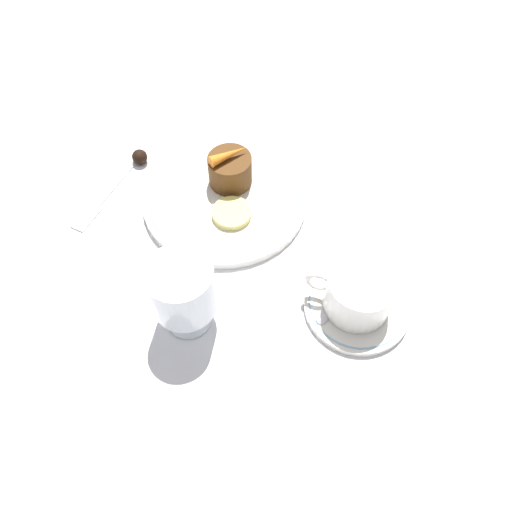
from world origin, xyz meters
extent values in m
plane|color=white|center=(0.00, 0.00, 0.00)|extent=(3.00, 3.00, 0.00)
cylinder|color=white|center=(0.00, -0.03, 0.01)|extent=(0.25, 0.25, 0.01)
torus|color=#8CB2D1|center=(0.00, -0.03, 0.01)|extent=(0.23, 0.23, 0.00)
cylinder|color=white|center=(-0.22, 0.09, 0.01)|extent=(0.14, 0.14, 0.01)
torus|color=#8CB2D1|center=(-0.22, 0.09, 0.01)|extent=(0.13, 0.13, 0.00)
cylinder|color=white|center=(-0.22, 0.09, 0.04)|extent=(0.09, 0.09, 0.06)
cylinder|color=brown|center=(-0.22, 0.09, 0.04)|extent=(0.07, 0.07, 0.05)
torus|color=white|center=(-0.17, 0.09, 0.04)|extent=(0.04, 0.01, 0.04)
cube|color=silver|center=(-0.18, 0.07, 0.01)|extent=(0.01, 0.09, 0.00)
ellipsoid|color=silver|center=(-0.18, 0.12, 0.01)|extent=(0.02, 0.02, 0.00)
cylinder|color=silver|center=(-0.02, 0.17, 0.00)|extent=(0.06, 0.06, 0.01)
cylinder|color=silver|center=(-0.02, 0.17, 0.02)|extent=(0.01, 0.01, 0.04)
cylinder|color=silver|center=(-0.02, 0.17, 0.08)|extent=(0.08, 0.08, 0.07)
cylinder|color=#470A14|center=(-0.02, 0.17, 0.06)|extent=(0.07, 0.07, 0.04)
cube|color=silver|center=(0.17, -0.04, 0.00)|extent=(0.03, 0.14, 0.01)
cube|color=silver|center=(0.19, 0.05, 0.00)|extent=(0.03, 0.05, 0.01)
cylinder|color=#563314|center=(0.00, -0.06, 0.04)|extent=(0.06, 0.06, 0.05)
cone|color=orange|center=(0.00, -0.06, 0.07)|extent=(0.05, 0.05, 0.02)
cylinder|color=#EFE075|center=(-0.02, 0.00, 0.02)|extent=(0.06, 0.06, 0.01)
sphere|color=black|center=(0.15, -0.07, 0.01)|extent=(0.02, 0.02, 0.02)
camera|label=1|loc=(-0.18, 0.42, 0.58)|focal=35.00mm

